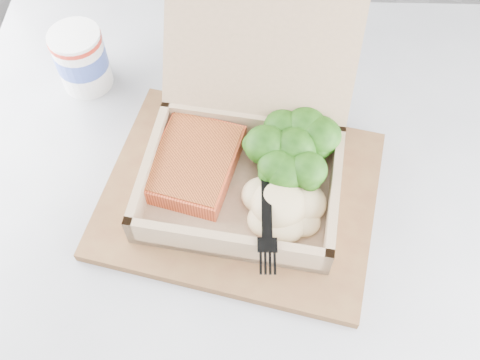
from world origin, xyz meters
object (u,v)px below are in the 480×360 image
at_px(cafe_table, 249,274).
at_px(takeout_container, 247,138).
at_px(serving_tray, 240,194).
at_px(paper_cup, 81,58).

relative_size(cafe_table, takeout_container, 3.21).
relative_size(serving_tray, paper_cup, 3.64).
xyz_separation_m(cafe_table, serving_tray, (-0.02, 0.02, 0.19)).
bearing_deg(takeout_container, serving_tray, -90.90).
xyz_separation_m(cafe_table, paper_cup, (-0.29, 0.12, 0.23)).
bearing_deg(serving_tray, paper_cup, 159.30).
relative_size(takeout_container, paper_cup, 3.48).
bearing_deg(takeout_container, cafe_table, -75.77).
xyz_separation_m(serving_tray, takeout_container, (-0.01, 0.04, 0.06)).
bearing_deg(paper_cup, serving_tray, -20.70).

